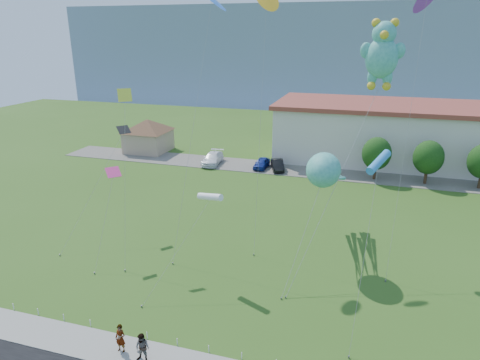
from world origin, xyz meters
name	(u,v)px	position (x,y,z in m)	size (l,w,h in m)	color
ground	(201,335)	(0.00, 0.00, 0.00)	(160.00, 160.00, 0.00)	#315518
parking_strip	(297,170)	(0.00, 35.00, 0.03)	(70.00, 6.00, 0.06)	#59544C
hill_ridge	(346,51)	(0.00, 120.00, 12.50)	(160.00, 50.00, 25.00)	slate
pavilion	(148,132)	(-24.00, 38.00, 3.02)	(9.20, 9.20, 5.00)	tan
rope_fence	(193,345)	(0.00, -1.30, 0.25)	(26.05, 0.05, 0.50)	white
tree_near	(377,154)	(10.00, 34.00, 3.39)	(3.60, 3.60, 5.47)	#3F2B19
tree_mid	(428,157)	(16.00, 34.00, 3.39)	(3.60, 3.60, 5.47)	#3F2B19
pedestrian_left	(120,338)	(-3.86, -2.75, 0.98)	(0.64, 0.42, 1.75)	gray
pedestrian_right	(142,348)	(-2.23, -3.12, 0.99)	(0.87, 0.68, 1.79)	gray
parked_car_white	(213,158)	(-11.95, 34.26, 0.85)	(2.20, 5.42, 1.57)	white
parked_car_blue	(262,163)	(-4.82, 34.37, 0.74)	(1.61, 4.00, 1.36)	navy
parked_car_black	(277,165)	(-2.60, 34.23, 0.75)	(1.46, 4.20, 1.38)	black
octopus_kite	(325,174)	(5.65, 13.33, 6.76)	(3.08, 13.99, 8.90)	teal
teddy_bear_kite	(382,53)	(9.17, 16.40, 16.14)	(6.68, 12.24, 18.70)	teal
small_kite_pink	(112,181)	(-10.71, 7.92, 6.34)	(1.29, 4.84, 7.40)	#EB3482
small_kite_purple	(426,5)	(11.88, 16.21, 19.58)	(1.87, 7.59, 20.81)	purple
small_kite_black	(117,143)	(-13.21, 12.98, 8.11)	(2.68, 8.85, 9.58)	black
small_kite_orange	(266,4)	(-0.31, 16.72, 19.83)	(1.81, 7.10, 21.07)	gold
small_kite_cyan	(378,164)	(9.43, 5.12, 10.37)	(0.91, 5.76, 10.90)	#2E86D2
small_kite_white	(210,198)	(-1.88, 6.84, 6.31)	(3.35, 6.63, 6.80)	white
small_kite_blue	(211,6)	(-4.52, 14.90, 19.70)	(1.82, 8.58, 20.94)	blue
small_kite_yellow	(125,116)	(-10.20, 9.87, 11.30)	(2.71, 6.06, 13.29)	#DDEA37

